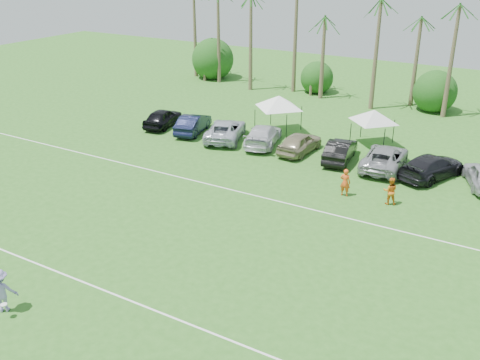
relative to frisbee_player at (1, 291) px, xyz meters
The scene contains 23 objects.
ground 3.32m from the frisbee_player, 20.92° to the left, with size 120.00×120.00×0.00m, color #2D651E.
field_lines 9.65m from the frisbee_player, 72.02° to the left, with size 80.00×12.10×0.01m.
palm_tree_0 44.00m from the frisbee_player, 115.94° to the left, with size 2.40×2.40×8.90m.
palm_tree_1 42.22m from the frisbee_player, 109.73° to the left, with size 2.40×2.40×9.90m.
palm_tree_4 39.68m from the frisbee_player, 91.52° to the left, with size 2.40×2.40×8.90m.
palm_tree_5 39.93m from the frisbee_player, 85.67° to the left, with size 2.40×2.40×9.90m.
palm_tree_6 40.59m from the frisbee_player, 79.91° to the left, with size 2.40×2.40×10.90m.
bush_tree_0 43.23m from the frisbee_player, 111.78° to the left, with size 4.00×4.00×4.00m.
bush_tree_1 40.26m from the frisbee_player, 94.33° to the left, with size 4.00×4.00×4.00m.
bush_tree_2 41.13m from the frisbee_player, 77.41° to the left, with size 4.00×4.00×4.00m.
sideline_player_a 19.75m from the frisbee_player, 65.03° to the left, with size 0.64×0.42×1.74m, color #EB521A.
sideline_player_b 21.21m from the frisbee_player, 58.69° to the left, with size 0.82×0.64×1.68m, color orange.
canopy_tent_left 27.04m from the frisbee_player, 91.45° to the left, with size 4.36×4.36×3.53m.
canopy_tent_right 28.62m from the frisbee_player, 75.97° to the left, with size 3.99×3.99×3.23m.
frisbee_player is the anchor object (origin of this frame).
parked_car_0 25.25m from the frisbee_player, 112.62° to the left, with size 1.81×4.51×1.54m, color black.
parked_car_1 24.13m from the frisbee_player, 105.80° to the left, with size 1.63×4.66×1.54m, color black.
parked_car_2 23.42m from the frisbee_player, 98.41° to the left, with size 2.55×5.53×1.54m, color #B4BAC5.
parked_car_3 23.54m from the frisbee_player, 90.69° to the left, with size 2.15×5.29×1.54m, color silver.
parked_car_4 23.54m from the frisbee_player, 83.03° to the left, with size 1.81×4.51×1.54m, color gray.
parked_car_5 24.09m from the frisbee_player, 75.58° to the left, with size 1.63×4.66×1.54m, color black.
parked_car_6 25.17m from the frisbee_player, 68.71° to the left, with size 2.55×5.53×1.54m, color gray.
parked_car_7 26.49m from the frisbee_player, 62.37° to the left, with size 2.15×5.29×1.54m, color black.
Camera 1 is at (14.73, -12.00, 13.93)m, focal length 40.00 mm.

